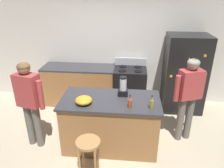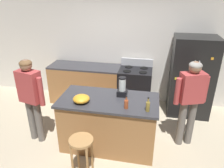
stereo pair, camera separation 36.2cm
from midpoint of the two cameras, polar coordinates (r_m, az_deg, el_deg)
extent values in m
plane|color=beige|center=(4.16, -3.00, -15.83)|extent=(14.00, 14.00, 0.00)
cube|color=silver|center=(5.29, -0.25, 9.72)|extent=(8.00, 0.10, 2.70)
cube|color=#9E6B3D|center=(3.88, -3.15, -10.65)|extent=(1.63, 0.80, 0.92)
cube|color=#333338|center=(3.63, -3.32, -4.45)|extent=(1.69, 0.86, 0.04)
cube|color=#9E6B3D|center=(5.36, -9.22, -0.57)|extent=(2.00, 0.64, 0.92)
cube|color=#333338|center=(5.18, -9.56, 4.24)|extent=(2.00, 0.64, 0.04)
cube|color=black|center=(5.08, 16.84, 2.57)|extent=(0.90, 0.70, 1.78)
cylinder|color=#B7BABF|center=(4.70, 17.27, 1.94)|extent=(0.02, 0.02, 0.80)
cylinder|color=#B7BABF|center=(4.72, 18.22, 1.90)|extent=(0.02, 0.02, 0.80)
cube|color=orange|center=(4.65, 21.64, 7.01)|extent=(0.05, 0.01, 0.05)
cube|color=red|center=(4.75, 17.04, 1.07)|extent=(0.05, 0.01, 0.05)
cube|color=yellow|center=(4.67, 13.39, 2.01)|extent=(0.05, 0.01, 0.05)
cube|color=black|center=(5.16, 2.72, -1.00)|extent=(0.76, 0.64, 0.96)
cube|color=black|center=(4.89, 2.51, -3.13)|extent=(0.60, 0.01, 0.24)
cube|color=#B7BABF|center=(5.22, 3.01, 6.00)|extent=(0.76, 0.06, 0.18)
cylinder|color=black|center=(4.84, 0.61, 3.51)|extent=(0.18, 0.18, 0.01)
cylinder|color=black|center=(4.83, 4.88, 3.35)|extent=(0.18, 0.18, 0.01)
cylinder|color=black|center=(5.12, 0.90, 4.69)|extent=(0.18, 0.18, 0.01)
cylinder|color=black|center=(5.11, 4.94, 4.55)|extent=(0.18, 0.18, 0.01)
cylinder|color=#66605B|center=(4.28, -23.45, -9.90)|extent=(0.16, 0.16, 0.83)
cylinder|color=#66605B|center=(4.17, -21.58, -10.50)|extent=(0.16, 0.16, 0.83)
cube|color=#B23F3F|center=(3.90, -24.15, -1.58)|extent=(0.44, 0.31, 0.58)
cylinder|color=#B23F3F|center=(4.09, -26.63, -1.67)|extent=(0.11, 0.11, 0.52)
cylinder|color=#B23F3F|center=(3.76, -21.21, -2.84)|extent=(0.11, 0.11, 0.52)
sphere|color=#8C664C|center=(3.76, -25.15, 3.76)|extent=(0.24, 0.24, 0.20)
ellipsoid|color=brown|center=(3.75, -25.24, 4.26)|extent=(0.25, 0.25, 0.12)
cylinder|color=#66605B|center=(4.26, 17.55, -8.68)|extent=(0.17, 0.17, 0.89)
cylinder|color=#66605B|center=(4.17, 15.42, -9.12)|extent=(0.17, 0.17, 0.89)
cube|color=#B23F3F|center=(3.88, 17.71, -0.12)|extent=(0.45, 0.35, 0.53)
cylinder|color=#B23F3F|center=(4.04, 20.64, -0.38)|extent=(0.12, 0.12, 0.47)
cylinder|color=#B23F3F|center=(3.78, 14.40, -1.21)|extent=(0.12, 0.12, 0.47)
sphere|color=#8C664C|center=(3.76, 18.41, 4.93)|extent=(0.26, 0.26, 0.20)
ellipsoid|color=gray|center=(3.75, 18.48, 5.44)|extent=(0.27, 0.27, 0.12)
cylinder|color=#B7844C|center=(3.21, -9.78, -15.22)|extent=(0.36, 0.36, 0.04)
cylinder|color=#B7844C|center=(3.38, -11.93, -20.66)|extent=(0.04, 0.04, 0.63)
cylinder|color=#B7844C|center=(3.33, -7.79, -21.17)|extent=(0.04, 0.04, 0.63)
cylinder|color=#B7844C|center=(3.54, -10.81, -18.05)|extent=(0.04, 0.04, 0.63)
cylinder|color=#B7844C|center=(3.49, -6.91, -18.48)|extent=(0.04, 0.04, 0.63)
cube|color=black|center=(3.73, 0.18, -2.33)|extent=(0.17, 0.17, 0.10)
cylinder|color=silver|center=(3.66, 0.18, -0.09)|extent=(0.12, 0.12, 0.22)
cylinder|color=black|center=(3.62, 0.18, 1.68)|extent=(0.12, 0.12, 0.02)
cylinder|color=#B24C26|center=(3.35, 1.73, -5.30)|extent=(0.06, 0.06, 0.14)
cylinder|color=#B24C26|center=(3.30, 1.75, -3.79)|extent=(0.02, 0.02, 0.06)
cylinder|color=black|center=(3.28, 1.76, -3.21)|extent=(0.03, 0.03, 0.02)
cylinder|color=olive|center=(3.33, 7.47, -5.59)|extent=(0.06, 0.06, 0.15)
cylinder|color=olive|center=(3.27, 7.58, -3.92)|extent=(0.02, 0.02, 0.07)
cylinder|color=black|center=(3.25, 7.62, -3.28)|extent=(0.03, 0.03, 0.02)
ellipsoid|color=orange|center=(3.51, -10.54, -4.38)|extent=(0.28, 0.28, 0.12)
camera|label=1|loc=(0.18, -92.71, -1.22)|focal=34.20mm
camera|label=2|loc=(0.18, 87.29, 1.22)|focal=34.20mm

